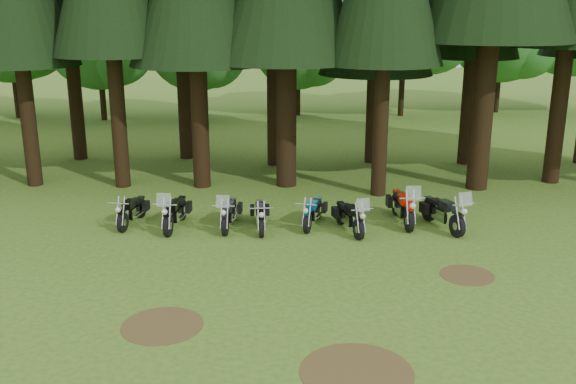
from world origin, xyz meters
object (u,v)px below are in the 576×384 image
(motorcycle_3, at_px, (260,216))
(motorcycle_6, at_px, (403,208))
(motorcycle_2, at_px, (229,214))
(motorcycle_0, at_px, (132,211))
(motorcycle_1, at_px, (175,213))
(motorcycle_4, at_px, (313,213))
(motorcycle_7, at_px, (443,213))
(motorcycle_5, at_px, (350,218))

(motorcycle_3, distance_m, motorcycle_6, 4.59)
(motorcycle_2, height_order, motorcycle_3, motorcycle_2)
(motorcycle_0, distance_m, motorcycle_1, 1.48)
(motorcycle_0, bearing_deg, motorcycle_1, -3.38)
(motorcycle_2, bearing_deg, motorcycle_4, 8.97)
(motorcycle_0, height_order, motorcycle_1, motorcycle_1)
(motorcycle_1, relative_size, motorcycle_7, 0.98)
(motorcycle_3, relative_size, motorcycle_4, 1.03)
(motorcycle_2, bearing_deg, motorcycle_3, -4.24)
(motorcycle_1, height_order, motorcycle_5, motorcycle_1)
(motorcycle_0, height_order, motorcycle_4, motorcycle_0)
(motorcycle_3, xyz_separation_m, motorcycle_7, (5.71, -0.14, 0.07))
(motorcycle_1, distance_m, motorcycle_4, 4.36)
(motorcycle_6, bearing_deg, motorcycle_3, -176.61)
(motorcycle_5, bearing_deg, motorcycle_2, 157.71)
(motorcycle_0, bearing_deg, motorcycle_6, 10.86)
(motorcycle_0, relative_size, motorcycle_5, 0.95)
(motorcycle_1, bearing_deg, motorcycle_7, 5.74)
(motorcycle_0, xyz_separation_m, motorcycle_4, (5.78, -0.30, -0.00))
(motorcycle_1, relative_size, motorcycle_3, 1.11)
(motorcycle_5, bearing_deg, motorcycle_1, 159.80)
(motorcycle_4, distance_m, motorcycle_6, 2.90)
(motorcycle_2, xyz_separation_m, motorcycle_7, (6.70, -0.33, 0.05))
(motorcycle_2, distance_m, motorcycle_4, 2.66)
(motorcycle_4, bearing_deg, motorcycle_3, -151.80)
(motorcycle_2, relative_size, motorcycle_3, 1.05)
(motorcycle_6, xyz_separation_m, motorcycle_7, (1.15, -0.59, -0.02))
(motorcycle_0, height_order, motorcycle_3, motorcycle_0)
(motorcycle_4, bearing_deg, motorcycle_1, -160.94)
(motorcycle_4, bearing_deg, motorcycle_6, 20.67)
(motorcycle_7, bearing_deg, motorcycle_6, 135.50)
(motorcycle_3, xyz_separation_m, motorcycle_6, (4.57, 0.45, 0.09))
(motorcycle_1, xyz_separation_m, motorcycle_5, (5.44, -0.54, -0.03))
(motorcycle_0, xyz_separation_m, motorcycle_7, (9.82, -0.75, 0.07))
(motorcycle_7, bearing_deg, motorcycle_0, 158.43)
(motorcycle_0, distance_m, motorcycle_7, 9.85)
(motorcycle_4, relative_size, motorcycle_5, 0.93)
(motorcycle_5, bearing_deg, motorcycle_7, -11.01)
(motorcycle_1, height_order, motorcycle_7, motorcycle_7)
(motorcycle_1, distance_m, motorcycle_2, 1.70)
(motorcycle_0, bearing_deg, motorcycle_2, 4.25)
(motorcycle_0, xyz_separation_m, motorcycle_2, (3.12, -0.42, 0.02))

